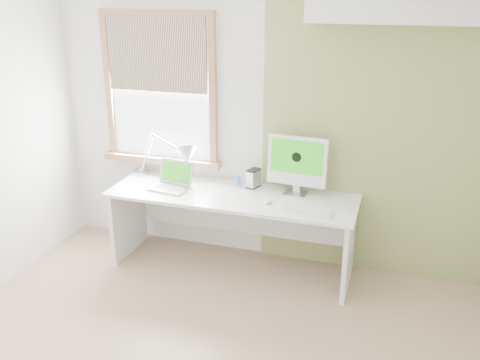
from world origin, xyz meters
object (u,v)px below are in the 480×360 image
at_px(laptop, 172,181).
at_px(imac, 297,162).
at_px(desk, 234,212).
at_px(external_drive, 254,178).
at_px(desk_lamp, 178,157).

bearing_deg(laptop, imac, 10.53).
xyz_separation_m(desk, external_drive, (0.13, 0.16, 0.28)).
bearing_deg(desk_lamp, imac, -0.67).
xyz_separation_m(desk, desk_lamp, (-0.60, 0.15, 0.41)).
xyz_separation_m(desk, imac, (0.54, 0.13, 0.48)).
distance_m(desk_lamp, external_drive, 0.75).
height_order(desk, desk_lamp, desk_lamp).
height_order(laptop, imac, imac).
xyz_separation_m(laptop, imac, (1.10, 0.20, 0.23)).
bearing_deg(laptop, desk, 7.17).
xyz_separation_m(desk, laptop, (-0.56, -0.07, 0.25)).
xyz_separation_m(external_drive, imac, (0.40, -0.03, 0.20)).
height_order(desk_lamp, laptop, desk_lamp).
relative_size(desk, imac, 4.14).
bearing_deg(external_drive, desk_lamp, -178.84).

